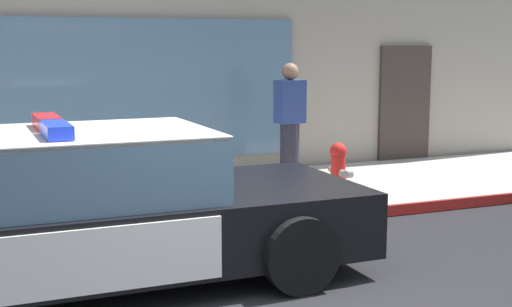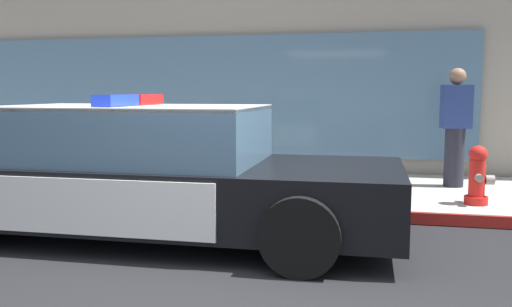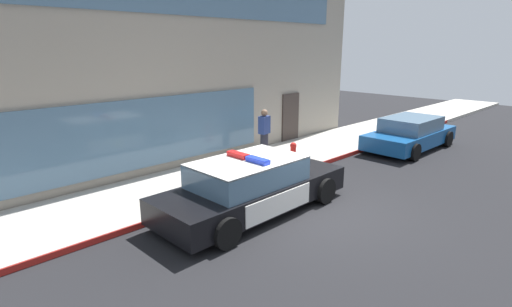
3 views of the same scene
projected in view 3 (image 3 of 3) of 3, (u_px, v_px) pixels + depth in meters
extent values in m
plane|color=black|center=(324.00, 211.00, 9.76)|extent=(48.00, 48.00, 0.00)
cube|color=#B2ADA3|center=(225.00, 174.00, 12.37)|extent=(48.00, 2.93, 0.15)
cube|color=maroon|center=(258.00, 186.00, 11.35)|extent=(28.80, 0.04, 0.14)
cube|color=gray|center=(109.00, 52.00, 15.27)|extent=(18.10, 9.34, 7.56)
cube|color=slate|center=(117.00, 138.00, 11.18)|extent=(10.86, 0.08, 2.10)
cube|color=#382D28|center=(290.00, 119.00, 16.43)|extent=(1.00, 0.08, 2.10)
cube|color=black|center=(254.00, 193.00, 9.64)|extent=(5.16, 1.90, 0.60)
cube|color=silver|center=(296.00, 172.00, 10.72)|extent=(1.76, 1.83, 0.05)
cube|color=silver|center=(194.00, 207.00, 8.37)|extent=(1.46, 1.83, 0.05)
cube|color=silver|center=(226.00, 184.00, 10.21)|extent=(2.16, 0.05, 0.51)
cube|color=silver|center=(280.00, 204.00, 8.93)|extent=(2.16, 0.05, 0.51)
cube|color=yellow|center=(225.00, 184.00, 10.22)|extent=(0.22, 0.01, 0.26)
cube|color=slate|center=(248.00, 172.00, 9.35)|extent=(2.69, 1.69, 0.60)
cube|color=silver|center=(248.00, 161.00, 9.28)|extent=(2.69, 1.69, 0.04)
cube|color=red|center=(238.00, 155.00, 9.48)|extent=(0.21, 0.63, 0.11)
cube|color=blue|center=(258.00, 160.00, 9.03)|extent=(0.21, 0.63, 0.11)
cylinder|color=black|center=(273.00, 175.00, 11.47)|extent=(0.68, 0.23, 0.68)
cylinder|color=black|center=(325.00, 191.00, 10.21)|extent=(0.68, 0.23, 0.68)
cylinder|color=black|center=(175.00, 207.00, 9.16)|extent=(0.68, 0.23, 0.68)
cylinder|color=black|center=(227.00, 233.00, 7.90)|extent=(0.68, 0.23, 0.68)
cylinder|color=red|center=(293.00, 162.00, 13.28)|extent=(0.28, 0.28, 0.10)
cylinder|color=red|center=(293.00, 154.00, 13.20)|extent=(0.19, 0.19, 0.45)
sphere|color=red|center=(293.00, 146.00, 13.13)|extent=(0.22, 0.22, 0.22)
cylinder|color=gray|center=(293.00, 143.00, 13.11)|extent=(0.06, 0.06, 0.05)
cylinder|color=gray|center=(296.00, 154.00, 13.10)|extent=(0.09, 0.10, 0.09)
cylinder|color=gray|center=(290.00, 152.00, 13.30)|extent=(0.09, 0.10, 0.09)
cylinder|color=gray|center=(296.00, 154.00, 13.31)|extent=(0.10, 0.12, 0.12)
cube|color=#144C8C|center=(410.00, 137.00, 15.61)|extent=(4.60, 1.89, 0.56)
cube|color=slate|center=(411.00, 124.00, 15.47)|extent=(2.40, 1.68, 0.56)
cylinder|color=black|center=(405.00, 132.00, 17.31)|extent=(0.64, 0.21, 0.64)
cylinder|color=black|center=(448.00, 139.00, 16.03)|extent=(0.64, 0.21, 0.64)
cylinder|color=black|center=(369.00, 143.00, 15.29)|extent=(0.64, 0.21, 0.64)
cylinder|color=black|center=(415.00, 152.00, 14.01)|extent=(0.64, 0.21, 0.64)
cylinder|color=#23232D|center=(264.00, 145.00, 13.98)|extent=(0.28, 0.28, 0.85)
cube|color=navy|center=(264.00, 125.00, 13.79)|extent=(0.43, 0.32, 0.62)
sphere|color=#8C664C|center=(264.00, 113.00, 13.67)|extent=(0.24, 0.24, 0.24)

